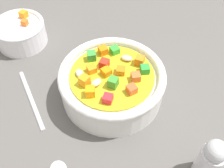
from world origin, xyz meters
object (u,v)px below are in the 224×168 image
at_px(spoon, 40,122).
at_px(soup_bowl_main, 112,83).
at_px(side_bowl_small, 20,32).
at_px(pepper_shaker, 210,160).

bearing_deg(spoon, soup_bowl_main, 90.09).
bearing_deg(side_bowl_small, soup_bowl_main, 67.19).
xyz_separation_m(soup_bowl_main, pepper_shaker, (0.11, 0.17, 0.01)).
distance_m(side_bowl_small, pepper_shaker, 0.44).
xyz_separation_m(side_bowl_small, pepper_shaker, (0.20, 0.39, 0.02)).
xyz_separation_m(spoon, pepper_shaker, (0.02, 0.27, 0.04)).
distance_m(spoon, side_bowl_small, 0.22).
xyz_separation_m(spoon, side_bowl_small, (-0.18, -0.12, 0.02)).
bearing_deg(pepper_shaker, side_bowl_small, -117.45).
distance_m(soup_bowl_main, spoon, 0.14).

